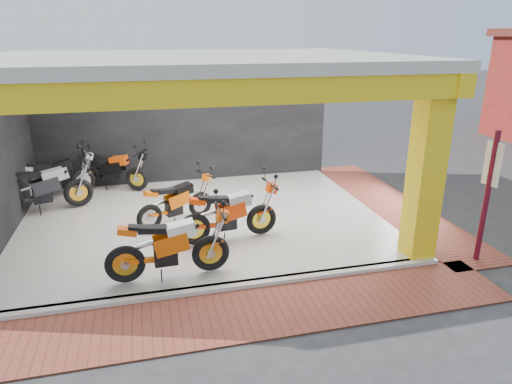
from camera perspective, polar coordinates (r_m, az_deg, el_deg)
ground at (r=8.78m, az=-4.89°, el=-8.73°), size 80.00×80.00×0.00m
showroom_floor at (r=10.56m, az=-6.68°, el=-3.52°), size 8.00×6.00×0.10m
showroom_ceiling at (r=9.76m, az=-7.51°, el=16.09°), size 8.40×6.40×0.20m
back_wall at (r=13.05m, az=-8.82°, el=8.57°), size 8.20×0.20×3.50m
corner_column at (r=8.81m, az=20.48°, el=2.47°), size 0.50×0.50×3.50m
header_beam_front at (r=6.83m, az=-4.27°, el=12.39°), size 8.40×0.30×0.40m
header_beam_right at (r=11.00m, az=14.44°, el=14.43°), size 0.30×6.40×0.40m
floor_kerb at (r=7.88m, az=-3.66°, el=-11.80°), size 8.00×0.20×0.10m
paver_front at (r=7.25m, az=-2.48°, el=-15.13°), size 9.00×1.40×0.03m
paver_right at (r=12.08m, az=16.51°, el=-1.42°), size 1.40×7.00×0.03m
signpost at (r=9.29m, az=26.97°, el=-0.04°), size 0.10×0.35×2.51m
moto_hero at (r=7.97m, az=-5.75°, el=-5.52°), size 2.27×0.92×1.37m
moto_row_a at (r=9.37m, az=0.68°, el=-1.64°), size 2.27×1.07×1.34m
moto_row_b at (r=10.40m, az=-7.03°, el=-0.05°), size 2.09×1.51×1.20m
moto_row_c at (r=12.48m, az=-14.78°, el=2.94°), size 2.25×1.59×1.29m
moto_row_d at (r=12.74m, az=-20.94°, el=2.65°), size 2.28×1.52×1.31m
moto_row_e at (r=11.73m, az=-21.49°, el=1.48°), size 2.44×1.47×1.40m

